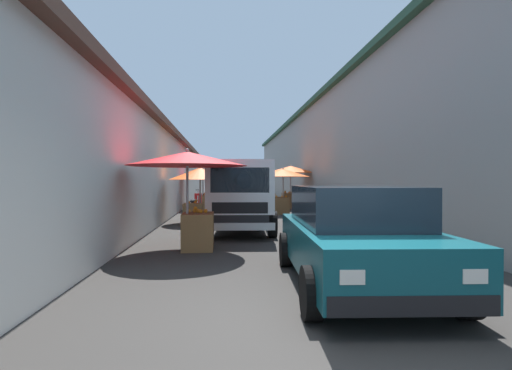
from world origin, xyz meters
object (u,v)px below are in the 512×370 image
Objects in this scene: hatchback_car at (354,235)px; parked_scooter at (195,205)px; fruit_stall_near_left at (203,180)px; fruit_stall_far_left at (290,174)px; delivery_truck at (241,198)px; fruit_stall_far_right at (189,172)px; vendor_by_crates at (237,192)px; fruit_stall_mid_lane at (199,180)px; fruit_stall_near_right at (283,179)px.

parked_scooter is at bearing 14.89° from hatchback_car.
fruit_stall_far_left is (0.95, -4.82, 0.31)m from fruit_stall_near_left.
hatchback_car reaches higher than parked_scooter.
delivery_truck is (5.50, 1.42, 0.30)m from hatchback_car.
delivery_truck is at bearing 14.45° from hatchback_car.
vendor_by_crates is at bearing -7.95° from fruit_stall_far_right.
fruit_stall_far_left reaches higher than parked_scooter.
delivery_truck is (-3.13, -1.39, -0.53)m from fruit_stall_mid_lane.
hatchback_car is at bearing -168.51° from fruit_stall_near_left.
fruit_stall_mid_lane is 5.02m from fruit_stall_near_right.
fruit_stall_near_left is (2.60, 3.82, -0.02)m from fruit_stall_near_right.
fruit_stall_near_right is at bearing -21.12° from fruit_stall_far_right.
parked_scooter is (12.01, 3.19, -0.29)m from hatchback_car.
fruit_stall_mid_lane is at bearing -178.26° from fruit_stall_near_left.
fruit_stall_mid_lane is 3.46m from delivery_truck.
hatchback_car is at bearing -174.51° from vendor_by_crates.
fruit_stall_near_left is at bearing -4.34° from parked_scooter.
fruit_stall_far_left is 0.56× the size of delivery_truck.
fruit_stall_near_left is 1.06× the size of fruit_stall_far_right.
fruit_stall_far_right is (-5.58, -0.15, 0.15)m from fruit_stall_mid_lane.
fruit_stall_far_right reaches higher than delivery_truck.
fruit_stall_far_right is (-12.59, 4.49, -0.19)m from fruit_stall_far_left.
fruit_stall_near_right is 12.15m from hatchback_car.
delivery_truck is 2.98× the size of parked_scooter.
fruit_stall_far_right reaches higher than fruit_stall_mid_lane.
fruit_stall_far_left is 10.69m from delivery_truck.
fruit_stall_near_right is 2.40m from vendor_by_crates.
fruit_stall_mid_lane is 0.91× the size of fruit_stall_near_right.
fruit_stall_far_right is 1.58× the size of vendor_by_crates.
hatchback_car is at bearing 176.05° from fruit_stall_near_right.
hatchback_car is 2.39× the size of vendor_by_crates.
fruit_stall_mid_lane reaches higher than delivery_truck.
fruit_stall_far_left is 1.68× the size of vendor_by_crates.
delivery_truck is (-10.14, 3.25, -0.88)m from fruit_stall_far_left.
fruit_stall_near_right is 0.63× the size of hatchback_car.
delivery_truck reaches higher than parked_scooter.
fruit_stall_far_right is 0.53× the size of delivery_truck.
fruit_stall_near_left is at bearing 46.95° from vendor_by_crates.
parked_scooter is at bearing 3.42° from fruit_stall_far_right.
delivery_truck reaches higher than vendor_by_crates.
fruit_stall_far_right reaches higher than hatchback_car.
hatchback_car is at bearing -138.95° from fruit_stall_far_right.
fruit_stall_mid_lane is at bearing 18.00° from hatchback_car.
fruit_stall_near_left is 0.56× the size of delivery_truck.
vendor_by_crates is (0.99, 2.09, -0.66)m from fruit_stall_near_right.
hatchback_car is 0.80× the size of delivery_truck.
vendor_by_crates reaches higher than parked_scooter.
hatchback_car is (-12.09, 0.84, -0.89)m from fruit_stall_near_right.
fruit_stall_near_left reaches higher than vendor_by_crates.
fruit_stall_mid_lane is 0.81× the size of fruit_stall_near_left.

